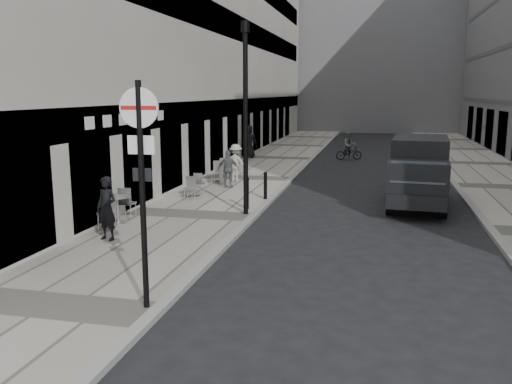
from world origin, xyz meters
TOP-DOWN VIEW (x-y plane):
  - sidewalk at (-2.00, 18.00)m, footprint 4.00×60.00m
  - far_sidewalk at (9.00, 18.00)m, footprint 4.00×60.00m
  - building_far at (1.50, 56.00)m, footprint 24.00×16.00m
  - walking_man at (-3.06, 6.98)m, footprint 0.70×0.56m
  - sign_post at (-0.20, 3.00)m, footprint 0.69×0.11m
  - lamppost at (-0.26, 10.76)m, footprint 0.27×0.27m
  - bollard_near at (-0.40, 11.47)m, footprint 0.13×0.13m
  - bollard_far at (-0.15, 13.27)m, footprint 0.12×0.12m
  - panel_van at (5.18, 13.83)m, footprint 2.25×5.14m
  - cyclist at (2.10, 26.53)m, footprint 1.60×0.94m
  - pedestrian_a at (-2.06, 15.17)m, footprint 0.90×0.39m
  - pedestrian_b at (-2.19, 16.83)m, footprint 1.15×0.82m
  - pedestrian_c at (-3.60, 25.14)m, footprint 0.97×0.67m
  - cafe_table_near at (-3.60, 8.61)m, footprint 0.77×1.73m
  - cafe_table_mid at (-2.80, 16.64)m, footprint 0.74×1.67m
  - cafe_table_far at (-2.80, 13.15)m, footprint 0.63×1.43m

SIDE VIEW (x-z plane):
  - sidewalk at x=-2.00m, z-range 0.00..0.12m
  - far_sidewalk at x=9.00m, z-range 0.00..0.12m
  - cafe_table_far at x=-2.80m, z-range 0.13..0.94m
  - bollard_far at x=-0.15m, z-range 0.12..1.05m
  - cafe_table_mid at x=-2.80m, z-range 0.13..1.08m
  - cafe_table_near at x=-3.60m, z-range 0.13..1.11m
  - bollard_near at x=-0.40m, z-range 0.12..1.13m
  - cyclist at x=2.10m, z-range -0.18..1.45m
  - pedestrian_a at x=-2.06m, z-range 0.12..1.64m
  - pedestrian_b at x=-2.19m, z-range 0.12..1.73m
  - walking_man at x=-3.06m, z-range 0.12..1.80m
  - pedestrian_c at x=-3.60m, z-range 0.12..2.03m
  - panel_van at x=5.18m, z-range 0.15..2.51m
  - sign_post at x=-0.20m, z-range 0.68..4.70m
  - lamppost at x=-0.26m, z-range 0.45..6.36m
  - building_far at x=1.50m, z-range 0.00..22.00m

